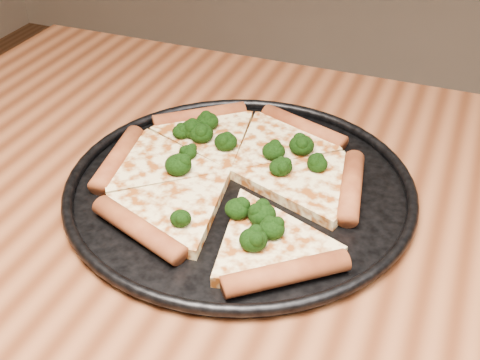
% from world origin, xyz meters
% --- Properties ---
extents(dining_table, '(1.20, 0.90, 0.75)m').
position_xyz_m(dining_table, '(0.00, 0.00, 0.66)').
color(dining_table, brown).
rests_on(dining_table, ground).
extents(pizza_pan, '(0.39, 0.39, 0.02)m').
position_xyz_m(pizza_pan, '(-0.11, 0.10, 0.76)').
color(pizza_pan, black).
rests_on(pizza_pan, dining_table).
extents(pizza, '(0.32, 0.34, 0.02)m').
position_xyz_m(pizza, '(-0.12, 0.11, 0.77)').
color(pizza, '#FFE39C').
rests_on(pizza, pizza_pan).
extents(broccoli_florets, '(0.20, 0.22, 0.02)m').
position_xyz_m(broccoli_florets, '(-0.11, 0.12, 0.78)').
color(broccoli_florets, black).
rests_on(broccoli_florets, pizza).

